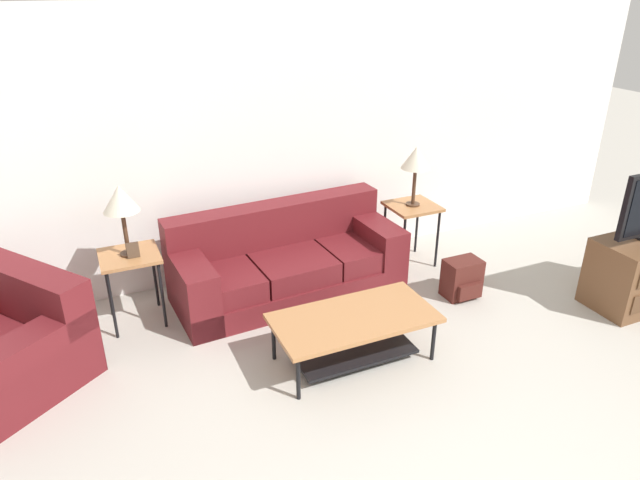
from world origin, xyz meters
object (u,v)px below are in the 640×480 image
object	(u,v)px
armchair	(0,350)
side_table_right	(412,212)
coffee_table	(354,327)
side_table_left	(130,263)
backpack	(462,279)
table_lamp_left	(120,200)
couch	(287,263)
table_lamp_right	(416,159)

from	to	relation	value
armchair	side_table_right	xyz separation A→B (m)	(3.80, 0.46, 0.29)
coffee_table	side_table_left	world-z (taller)	side_table_left
side_table_right	backpack	bearing A→B (deg)	-84.39
side_table_left	table_lamp_left	world-z (taller)	table_lamp_left
couch	backpack	bearing A→B (deg)	-27.18
coffee_table	backpack	distance (m)	1.47
backpack	table_lamp_left	bearing A→B (deg)	164.43
table_lamp_right	table_lamp_left	bearing A→B (deg)	180.00
side_table_right	table_lamp_right	world-z (taller)	table_lamp_right
table_lamp_left	table_lamp_right	world-z (taller)	same
couch	table_lamp_left	xyz separation A→B (m)	(-1.39, 0.04, 0.84)
table_lamp_left	backpack	bearing A→B (deg)	-15.57
armchair	side_table_left	distance (m)	1.15
couch	side_table_right	distance (m)	1.42
coffee_table	table_lamp_right	xyz separation A→B (m)	(1.31, 1.27, 0.84)
coffee_table	armchair	bearing A→B (deg)	162.03
side_table_left	table_lamp_right	size ratio (longest dim) A/B	1.07
side_table_left	side_table_right	bearing A→B (deg)	0.00
backpack	side_table_left	bearing A→B (deg)	164.43
table_lamp_right	side_table_left	bearing A→B (deg)	180.00
side_table_right	coffee_table	bearing A→B (deg)	-135.95
coffee_table	side_table_right	size ratio (longest dim) A/B	1.93
coffee_table	backpack	world-z (taller)	coffee_table
coffee_table	side_table_left	xyz separation A→B (m)	(-1.48, 1.27, 0.27)
side_table_right	backpack	size ratio (longest dim) A/B	1.76
armchair	table_lamp_left	size ratio (longest dim) A/B	2.42
coffee_table	side_table_right	xyz separation A→B (m)	(1.31, 1.27, 0.27)
couch	armchair	xyz separation A→B (m)	(-2.41, -0.42, -0.02)
side_table_left	backpack	world-z (taller)	side_table_left
side_table_left	table_lamp_right	distance (m)	2.84
couch	armchair	world-z (taller)	couch
armchair	side_table_right	bearing A→B (deg)	6.86
side_table_right	backpack	world-z (taller)	side_table_right
armchair	table_lamp_right	xyz separation A→B (m)	(3.80, 0.46, 0.86)
side_table_left	table_lamp_left	bearing A→B (deg)	-75.96
couch	armchair	size ratio (longest dim) A/B	1.48
armchair	side_table_left	world-z (taller)	armchair
armchair	coffee_table	bearing A→B (deg)	-17.97
side_table_left	backpack	size ratio (longest dim) A/B	1.76
table_lamp_left	coffee_table	bearing A→B (deg)	-40.60
coffee_table	table_lamp_left	xyz separation A→B (m)	(-1.48, 1.27, 0.84)
couch	armchair	distance (m)	2.44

